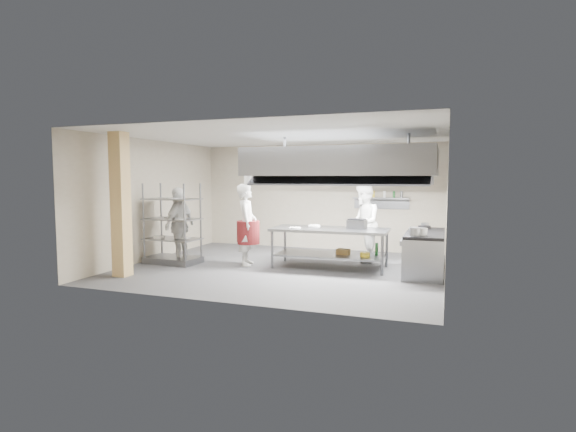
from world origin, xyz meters
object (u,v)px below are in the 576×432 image
(chef_line, at_px, (364,223))
(stockpot, at_px, (415,232))
(pass_rack, at_px, (172,223))
(griddle, at_px, (357,224))
(chef_plating, at_px, (180,225))
(cooking_range, at_px, (425,254))
(island, at_px, (330,248))
(chef_head, at_px, (247,225))

(chef_line, distance_m, stockpot, 2.06)
(pass_rack, relative_size, griddle, 4.70)
(chef_plating, bearing_deg, stockpot, 91.03)
(cooking_range, height_order, griddle, griddle)
(pass_rack, distance_m, griddle, 4.40)
(chef_line, relative_size, chef_plating, 1.05)
(chef_line, relative_size, stockpot, 7.75)
(island, distance_m, pass_rack, 3.82)
(pass_rack, height_order, griddle, pass_rack)
(chef_head, bearing_deg, cooking_range, -102.66)
(griddle, distance_m, stockpot, 1.53)
(cooking_range, relative_size, chef_head, 1.04)
(stockpot, bearing_deg, chef_line, 129.80)
(island, relative_size, pass_rack, 1.36)
(pass_rack, xyz_separation_m, stockpot, (5.64, 0.08, 0.02))
(chef_line, bearing_deg, chef_head, -76.31)
(chef_line, bearing_deg, cooking_range, 47.13)
(cooking_range, bearing_deg, chef_plating, -173.00)
(pass_rack, xyz_separation_m, chef_line, (4.32, 1.66, -0.01))
(chef_plating, height_order, stockpot, chef_plating)
(cooking_range, height_order, chef_line, chef_line)
(chef_line, distance_m, griddle, 0.81)
(island, distance_m, chef_plating, 3.68)
(pass_rack, bearing_deg, island, 14.65)
(chef_head, height_order, chef_line, chef_head)
(griddle, bearing_deg, chef_line, 94.17)
(chef_plating, height_order, griddle, chef_plating)
(pass_rack, bearing_deg, stockpot, 4.72)
(griddle, bearing_deg, pass_rack, -164.09)
(chef_line, height_order, stockpot, chef_line)
(island, relative_size, cooking_range, 1.31)
(chef_line, relative_size, griddle, 4.67)
(griddle, xyz_separation_m, stockpot, (1.33, -0.77, -0.02))
(chef_plating, bearing_deg, cooking_range, 98.48)
(griddle, bearing_deg, chef_head, -164.62)
(cooking_range, distance_m, stockpot, 0.95)
(cooking_range, bearing_deg, stockpot, -102.29)
(cooking_range, distance_m, chef_head, 4.07)
(cooking_range, relative_size, griddle, 4.88)
(cooking_range, bearing_deg, griddle, 178.80)
(pass_rack, height_order, cooking_range, pass_rack)
(island, xyz_separation_m, griddle, (0.59, 0.15, 0.56))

